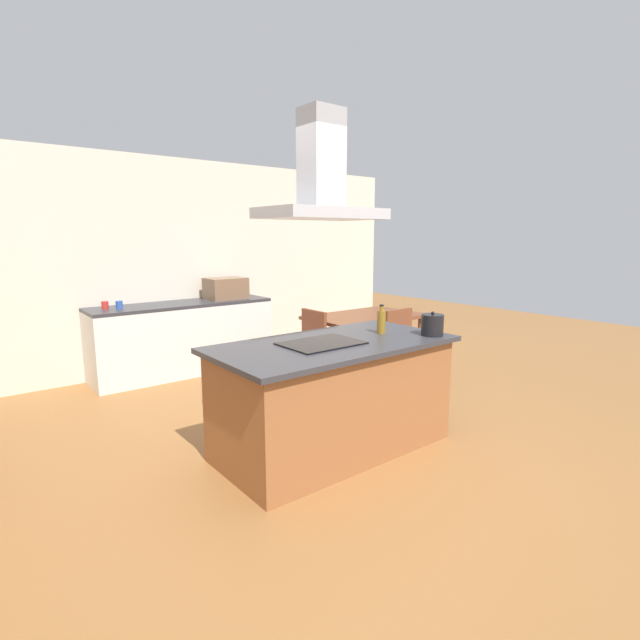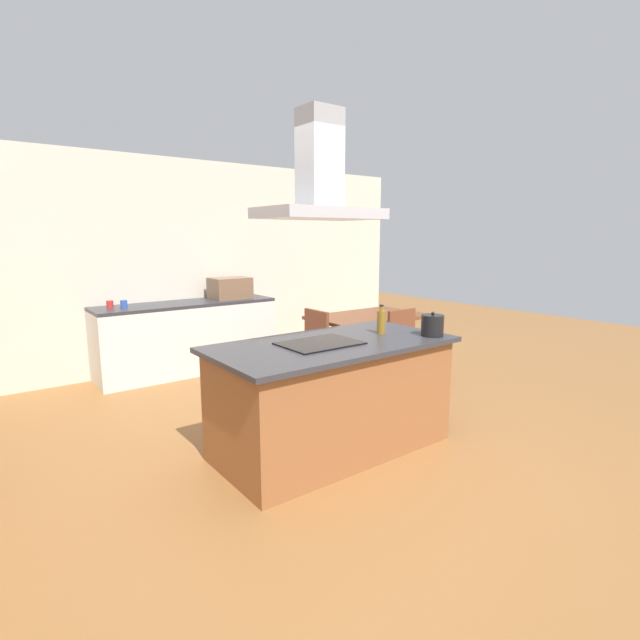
{
  "view_description": "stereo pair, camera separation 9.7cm",
  "coord_description": "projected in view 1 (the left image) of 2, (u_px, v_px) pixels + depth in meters",
  "views": [
    {
      "loc": [
        -2.38,
        -2.82,
        1.73
      ],
      "look_at": [
        0.18,
        0.4,
        1.0
      ],
      "focal_mm": 26.78,
      "sensor_mm": 36.0,
      "label": 1
    },
    {
      "loc": [
        -2.3,
        -2.88,
        1.73
      ],
      "look_at": [
        0.18,
        0.4,
        1.0
      ],
      "focal_mm": 26.78,
      "sensor_mm": 36.0,
      "label": 2
    }
  ],
  "objects": [
    {
      "name": "chair_at_left_end",
      "position": [
        307.0,
        344.0,
        5.44
      ],
      "size": [
        0.42,
        0.42,
        0.89
      ],
      "color": "purple",
      "rests_on": "ground"
    },
    {
      "name": "olive_oil_bottle",
      "position": [
        382.0,
        321.0,
        4.08
      ],
      "size": [
        0.07,
        0.07,
        0.25
      ],
      "color": "olive",
      "rests_on": "kitchen_island"
    },
    {
      "name": "tea_kettle",
      "position": [
        432.0,
        325.0,
        4.01
      ],
      "size": [
        0.24,
        0.19,
        0.2
      ],
      "color": "black",
      "rests_on": "kitchen_island"
    },
    {
      "name": "wall_back",
      "position": [
        173.0,
        265.0,
        6.21
      ],
      "size": [
        7.2,
        0.1,
        2.7
      ],
      "primitive_type": "cube",
      "color": "beige",
      "rests_on": "ground"
    },
    {
      "name": "chair_facing_island",
      "position": [
        405.0,
        343.0,
        5.49
      ],
      "size": [
        0.42,
        0.42,
        0.89
      ],
      "color": "purple",
      "rests_on": "ground"
    },
    {
      "name": "kitchen_island",
      "position": [
        333.0,
        396.0,
        3.86
      ],
      "size": [
        1.95,
        1.0,
        0.9
      ],
      "color": "#995B33",
      "rests_on": "ground"
    },
    {
      "name": "coffee_mug_blue",
      "position": [
        119.0,
        305.0,
        5.48
      ],
      "size": [
        0.08,
        0.08,
        0.09
      ],
      "primitive_type": "cylinder",
      "color": "#2D56B2",
      "rests_on": "back_counter"
    },
    {
      "name": "dining_table",
      "position": [
        365.0,
        322.0,
        5.97
      ],
      "size": [
        1.4,
        0.9,
        0.75
      ],
      "color": "brown",
      "rests_on": "ground"
    },
    {
      "name": "ground",
      "position": [
        243.0,
        400.0,
        5.09
      ],
      "size": [
        16.0,
        16.0,
        0.0
      ],
      "primitive_type": "plane",
      "color": "#936033"
    },
    {
      "name": "countertop_microwave",
      "position": [
        226.0,
        288.0,
        6.31
      ],
      "size": [
        0.5,
        0.38,
        0.28
      ],
      "primitive_type": "cube",
      "color": "brown",
      "rests_on": "back_counter"
    },
    {
      "name": "range_hood",
      "position": [
        321.0,
        184.0,
        3.49
      ],
      "size": [
        0.9,
        0.55,
        0.78
      ],
      "color": "#ADADB2"
    },
    {
      "name": "back_counter",
      "position": [
        184.0,
        338.0,
        6.04
      ],
      "size": [
        2.23,
        0.62,
        0.9
      ],
      "color": "silver",
      "rests_on": "ground"
    },
    {
      "name": "cooktop",
      "position": [
        321.0,
        343.0,
        3.7
      ],
      "size": [
        0.6,
        0.44,
        0.01
      ],
      "primitive_type": "cube",
      "color": "black",
      "rests_on": "kitchen_island"
    },
    {
      "name": "coffee_mug_red",
      "position": [
        105.0,
        305.0,
        5.45
      ],
      "size": [
        0.08,
        0.08,
        0.09
      ],
      "primitive_type": "cylinder",
      "color": "red",
      "rests_on": "back_counter"
    }
  ]
}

